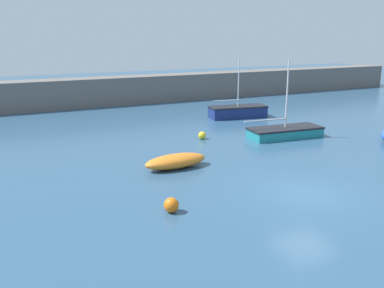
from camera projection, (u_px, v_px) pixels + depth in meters
name	position (u px, v px, depth m)	size (l,w,h in m)	color
ground_plane	(306.00, 196.00, 18.29)	(120.00, 120.00, 0.20)	#2D5170
harbor_breakwater	(122.00, 90.00, 41.08)	(67.21, 2.50, 2.60)	#66605B
sailboat_twin_hulled	(285.00, 132.00, 28.05)	(5.55, 2.31, 5.05)	teal
sailboat_short_mast	(238.00, 112.00, 34.57)	(4.84, 2.40, 4.68)	navy
open_tender_yellow	(176.00, 161.00, 21.71)	(3.44, 1.49, 0.72)	orange
mooring_buoy_yellow	(202.00, 135.00, 27.63)	(0.49, 0.49, 0.49)	yellow
mooring_buoy_orange	(171.00, 205.00, 16.36)	(0.59, 0.59, 0.59)	orange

